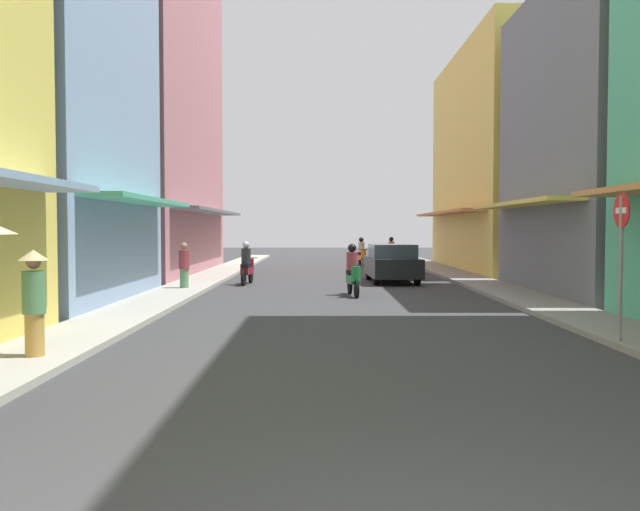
{
  "coord_description": "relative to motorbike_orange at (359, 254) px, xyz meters",
  "views": [
    {
      "loc": [
        -0.66,
        -3.77,
        2.04
      ],
      "look_at": [
        -0.59,
        12.55,
        1.38
      ],
      "focal_mm": 37.33,
      "sensor_mm": 36.0,
      "label": 1
    }
  ],
  "objects": [
    {
      "name": "sidewalk_left",
      "position": [
        -6.72,
        -13.23,
        -0.64
      ],
      "size": [
        1.67,
        52.54,
        0.12
      ],
      "primitive_type": "cube",
      "color": "#ADA89E",
      "rests_on": "ground"
    },
    {
      "name": "pedestrian_foreground",
      "position": [
        -6.52,
        -25.33,
        0.27
      ],
      "size": [
        0.44,
        0.44,
        1.73
      ],
      "color": "#BF8C3F",
      "rests_on": "ground"
    },
    {
      "name": "motorbike_black",
      "position": [
        1.74,
        1.48,
        0.0
      ],
      "size": [
        0.55,
        1.81,
        1.58
      ],
      "color": "black",
      "rests_on": "ground"
    },
    {
      "name": "ground_plane",
      "position": [
        -1.56,
        -13.23,
        -0.7
      ],
      "size": [
        97.99,
        97.99,
        0.0
      ],
      "primitive_type": "plane",
      "color": "#38383A"
    },
    {
      "name": "sidewalk_right",
      "position": [
        3.6,
        -13.23,
        -0.64
      ],
      "size": [
        1.67,
        52.54,
        0.12
      ],
      "primitive_type": "cube",
      "color": "gray",
      "rests_on": "ground"
    },
    {
      "name": "building_right_mid",
      "position": [
        7.43,
        -14.9,
        4.01
      ],
      "size": [
        7.05,
        8.7,
        9.43
      ],
      "color": "slate",
      "rests_on": "ground"
    },
    {
      "name": "pedestrian_far",
      "position": [
        -6.63,
        -13.77,
        0.09
      ],
      "size": [
        0.34,
        0.34,
        1.59
      ],
      "color": "#598C59",
      "rests_on": "ground"
    },
    {
      "name": "parked_car",
      "position": [
        0.51,
        -10.08,
        0.04
      ],
      "size": [
        1.9,
        4.16,
        1.45
      ],
      "color": "black",
      "rests_on": "ground"
    },
    {
      "name": "motorbike_green",
      "position": [
        -1.22,
        -15.18,
        0.0
      ],
      "size": [
        0.55,
        1.81,
        1.58
      ],
      "color": "black",
      "rests_on": "ground"
    },
    {
      "name": "street_sign_no_entry",
      "position": [
        2.91,
        -23.95,
        1.01
      ],
      "size": [
        0.07,
        0.6,
        2.65
      ],
      "color": "gray",
      "rests_on": "ground"
    },
    {
      "name": "motorbike_maroon",
      "position": [
        -4.88,
        -11.11,
        0.0
      ],
      "size": [
        0.55,
        1.81,
        1.58
      ],
      "color": "black",
      "rests_on": "ground"
    },
    {
      "name": "building_right_far",
      "position": [
        7.43,
        -2.85,
        4.6
      ],
      "size": [
        7.05,
        13.64,
        10.61
      ],
      "color": "#EFD159",
      "rests_on": "ground"
    },
    {
      "name": "motorbike_orange",
      "position": [
        0.0,
        0.0,
        0.0
      ],
      "size": [
        0.55,
        1.81,
        1.58
      ],
      "color": "black",
      "rests_on": "ground"
    },
    {
      "name": "building_left_far",
      "position": [
        -10.55,
        -5.58,
        8.24
      ],
      "size": [
        7.05,
        13.66,
        17.89
      ],
      "color": "#B7727F",
      "rests_on": "ground"
    }
  ]
}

